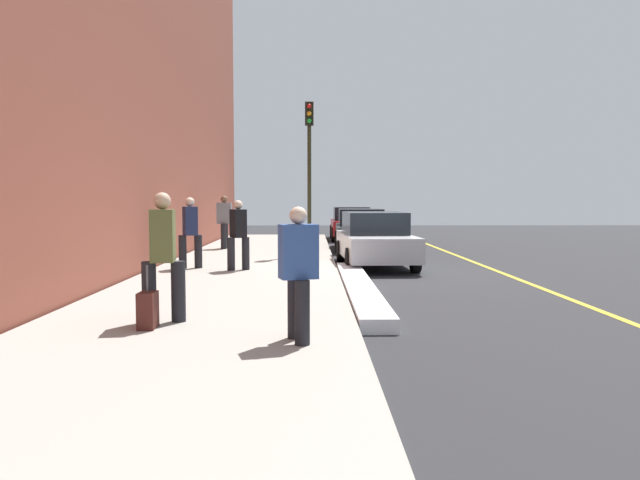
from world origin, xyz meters
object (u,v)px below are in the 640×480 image
parked_car_charcoal (361,229)px  pedestrian_blue_coat (298,270)px  pedestrian_navy_coat (190,231)px  traffic_light_pole (309,153)px  pedestrian_grey_coat (224,220)px  rolling_suitcase (148,310)px  parked_car_red (351,223)px  parked_car_silver (375,239)px  pedestrian_olive_coat (163,253)px  pedestrian_black_coat (238,233)px

parked_car_charcoal → pedestrian_blue_coat: pedestrian_blue_coat is taller
pedestrian_blue_coat → pedestrian_navy_coat: bearing=-160.1°
traffic_light_pole → pedestrian_grey_coat: bearing=-129.2°
pedestrian_navy_coat → rolling_suitcase: bearing=6.7°
parked_car_red → parked_car_silver: same height
pedestrian_grey_coat → pedestrian_olive_coat: size_ratio=1.02×
traffic_light_pole → rolling_suitcase: bearing=-11.1°
pedestrian_blue_coat → pedestrian_navy_coat: pedestrian_navy_coat is taller
pedestrian_grey_coat → pedestrian_olive_coat: (12.82, 0.98, -0.02)m
pedestrian_blue_coat → pedestrian_olive_coat: 2.26m
parked_car_charcoal → traffic_light_pole: size_ratio=0.93×
traffic_light_pole → rolling_suitcase: (10.82, -2.11, -2.90)m
parked_car_charcoal → pedestrian_grey_coat: size_ratio=2.37×
parked_car_charcoal → pedestrian_navy_coat: (7.45, -4.85, 0.34)m
parked_car_charcoal → pedestrian_navy_coat: size_ratio=2.47×
pedestrian_grey_coat → pedestrian_navy_coat: size_ratio=1.05×
pedestrian_blue_coat → pedestrian_olive_coat: pedestrian_olive_coat is taller
parked_car_red → pedestrian_grey_coat: 8.51m
parked_car_silver → pedestrian_navy_coat: (1.74, -4.79, 0.33)m
parked_car_silver → pedestrian_navy_coat: 5.10m
parked_car_red → rolling_suitcase: bearing=-11.3°
pedestrian_black_coat → pedestrian_blue_coat: size_ratio=1.04×
parked_car_red → parked_car_silver: size_ratio=0.95×
parked_car_charcoal → traffic_light_pole: traffic_light_pole is taller
pedestrian_grey_coat → pedestrian_olive_coat: bearing=4.4°
pedestrian_olive_coat → traffic_light_pole: traffic_light_pole is taller
parked_car_silver → pedestrian_blue_coat: bearing=-11.3°
parked_car_red → pedestrian_navy_coat: pedestrian_navy_coat is taller
pedestrian_black_coat → pedestrian_olive_coat: (6.28, -0.29, 0.06)m
pedestrian_blue_coat → pedestrian_olive_coat: bearing=-122.1°
pedestrian_grey_coat → pedestrian_olive_coat: pedestrian_grey_coat is taller
pedestrian_olive_coat → traffic_light_pole: (-10.39, 2.00, 2.18)m
parked_car_red → pedestrian_blue_coat: 21.07m
pedestrian_grey_coat → rolling_suitcase: pedestrian_grey_coat is taller
pedestrian_blue_coat → pedestrian_grey_coat: bearing=-168.4°
pedestrian_blue_coat → pedestrian_navy_coat: (-7.88, -2.86, 0.07)m
pedestrian_olive_coat → rolling_suitcase: (0.43, -0.11, -0.72)m
pedestrian_blue_coat → traffic_light_pole: 11.81m
parked_car_charcoal → parked_car_silver: size_ratio=0.96×
pedestrian_black_coat → pedestrian_olive_coat: size_ratio=0.93×
pedestrian_grey_coat → rolling_suitcase: size_ratio=2.18×
parked_car_charcoal → traffic_light_pole: bearing=-26.8°
pedestrian_navy_coat → traffic_light_pole: 5.22m
parked_car_silver → traffic_light_pole: (-1.96, -1.83, 2.54)m
parked_car_charcoal → pedestrian_grey_coat: (1.31, -4.88, 0.38)m
parked_car_silver → pedestrian_navy_coat: bearing=-70.0°
pedestrian_grey_coat → traffic_light_pole: (2.44, 2.98, 2.16)m
rolling_suitcase → parked_car_red: bearing=168.7°
pedestrian_olive_coat → traffic_light_pole: size_ratio=0.39×
pedestrian_grey_coat → rolling_suitcase: (13.26, 0.87, -0.74)m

